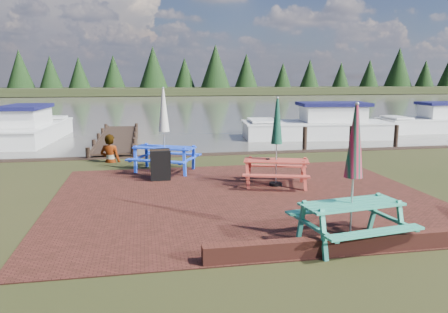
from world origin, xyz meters
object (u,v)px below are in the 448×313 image
Objects in this scene: boat_far at (434,122)px; picnic_table_red at (276,156)px; boat_jetty at (31,129)px; person at (109,135)px; chalkboard at (160,165)px; boat_near at (319,127)px; picnic_table_teal at (352,196)px; jetty at (118,138)px; picnic_table_blue at (164,143)px.

picnic_table_red is at bearing 130.80° from boat_far.
boat_jetty is 3.62× the size of person.
boat_jetty reaches higher than chalkboard.
picnic_table_red is at bearing -47.78° from boat_jetty.
boat_near is 1.27× the size of boat_far.
picnic_table_teal is 0.27× the size of jetty.
boat_far is (15.59, 9.84, -0.11)m from chalkboard.
picnic_table_teal reaches higher than chalkboard.
boat_near is at bearing -132.08° from person.
person is (-4.56, 4.19, 0.13)m from picnic_table_red.
person is at bearing 126.03° from boat_near.
picnic_table_blue reaches higher than boat_jetty.
picnic_table_blue reaches higher than person.
picnic_table_red is 0.34× the size of boat_jetty.
person is (-17.16, -6.76, 0.59)m from boat_far.
picnic_table_red is at bearing -63.80° from jetty.
jetty is 1.54× the size of boat_far.
picnic_table_blue is at bearing 151.66° from person.
boat_near is 11.35m from person.
boat_far is at bearing 55.48° from picnic_table_blue.
boat_jetty is at bearing 89.03° from boat_far.
picnic_table_teal is at bearing 140.09° from boat_far.
picnic_table_teal is 7.10m from picnic_table_blue.
boat_near is at bearing 98.70° from boat_far.
picnic_table_red is 0.40× the size of boat_far.
picnic_table_blue is 11.02m from boat_near.
chalkboard is 3.49m from person.
jetty is (-1.78, 6.98, -0.77)m from picnic_table_blue.
picnic_table_blue is at bearing 157.16° from picnic_table_red.
picnic_table_teal is at bearing -70.99° from jetty.
picnic_table_teal is at bearing -61.71° from chalkboard.
boat_jetty is at bearing 117.77° from chalkboard.
picnic_table_red is 14.22m from boat_jetty.
picnic_table_teal reaches higher than boat_near.
jetty is at bearing 100.54° from picnic_table_teal.
picnic_table_blue is 0.28× the size of jetty.
chalkboard is 0.15× the size of boat_far.
picnic_table_blue is 17.66m from boat_far.
picnic_table_red is at bearing -22.20° from chalkboard.
picnic_table_blue is at bearing 138.98° from boat_near.
picnic_table_blue is at bearing -51.99° from boat_jetty.
picnic_table_red is at bearing 82.30° from picnic_table_teal.
picnic_table_red is 11.15m from boat_near.
picnic_table_red reaches higher than boat_far.
picnic_table_teal is at bearing 137.13° from person.
jetty is (-1.60, 8.21, -0.35)m from chalkboard.
boat_near is 3.96× the size of person.
picnic_table_red is at bearing -13.59° from picnic_table_blue.
chalkboard is 0.10× the size of jetty.
picnic_table_red reaches higher than chalkboard.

